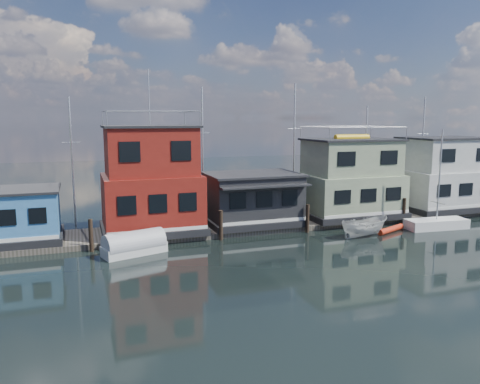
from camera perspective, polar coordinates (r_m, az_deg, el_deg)
name	(u,v)px	position (r m, az deg, el deg)	size (l,w,h in m)	color
ground	(335,273)	(27.70, 11.45, -9.67)	(160.00, 160.00, 0.00)	black
dock	(258,225)	(38.05, 2.22, -4.05)	(48.00, 5.00, 0.40)	#595147
houseboat_blue	(12,216)	(35.39, -26.05, -2.64)	(6.40, 4.90, 3.66)	black
houseboat_red	(151,182)	(35.18, -10.74, 1.19)	(7.40, 5.90, 11.86)	black
houseboat_dark	(253,199)	(37.42, 1.54, -0.80)	(7.40, 6.10, 4.06)	black
houseboat_green	(350,180)	(41.29, 13.30, 1.47)	(8.40, 5.90, 7.03)	black
houseboat_white	(444,175)	(47.40, 23.57, 1.89)	(8.40, 5.90, 6.66)	black
pilings	(268,222)	(35.20, 3.39, -3.63)	(42.28, 0.28, 2.20)	#2D2116
background_masts	(282,153)	(44.57, 5.15, 4.80)	(36.40, 0.16, 12.00)	silver
day_sailer	(436,223)	(40.73, 22.82, -3.52)	(5.15, 2.11, 7.92)	white
red_kayak	(391,229)	(38.26, 17.91, -4.36)	(0.46, 0.46, 3.14)	red
tarp_runabout	(134,245)	(31.37, -12.77, -6.32)	(4.35, 2.74, 1.65)	silver
motorboat	(364,227)	(36.07, 14.92, -4.15)	(1.50, 3.98, 1.54)	beige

